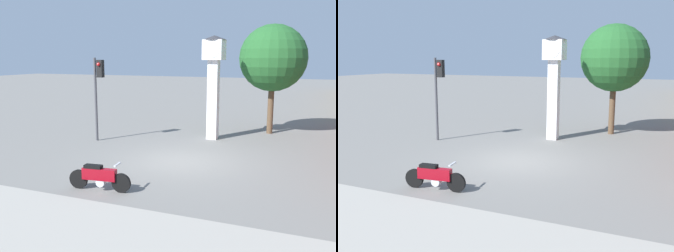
{
  "view_description": "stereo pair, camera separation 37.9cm",
  "coord_description": "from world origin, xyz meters",
  "views": [
    {
      "loc": [
        4.85,
        -12.94,
        3.92
      ],
      "look_at": [
        -0.48,
        -0.08,
        1.36
      ],
      "focal_mm": 40.0,
      "sensor_mm": 36.0,
      "label": 1
    },
    {
      "loc": [
        5.2,
        -12.79,
        3.92
      ],
      "look_at": [
        -0.48,
        -0.08,
        1.36
      ],
      "focal_mm": 40.0,
      "sensor_mm": 36.0,
      "label": 2
    }
  ],
  "objects": [
    {
      "name": "ground_plane",
      "position": [
        0.0,
        0.0,
        0.0
      ],
      "size": [
        120.0,
        120.0,
        0.0
      ],
      "primitive_type": "plane",
      "color": "slate"
    },
    {
      "name": "motorcycle",
      "position": [
        -1.12,
        -3.87,
        0.42
      ],
      "size": [
        1.96,
        0.45,
        0.87
      ],
      "rotation": [
        0.0,
        0.0,
        0.12
      ],
      "color": "black",
      "rests_on": "ground_plane"
    },
    {
      "name": "clock_tower",
      "position": [
        0.01,
        4.39,
        3.24
      ],
      "size": [
        1.11,
        1.11,
        4.93
      ],
      "color": "white",
      "rests_on": "ground_plane"
    },
    {
      "name": "traffic_light",
      "position": [
        -4.83,
        1.93,
        2.69
      ],
      "size": [
        0.5,
        0.35,
        3.9
      ],
      "color": "#47474C",
      "rests_on": "ground_plane"
    },
    {
      "name": "street_tree",
      "position": [
        2.41,
        6.83,
        3.87
      ],
      "size": [
        3.38,
        3.38,
        5.58
      ],
      "color": "brown",
      "rests_on": "ground_plane"
    }
  ]
}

